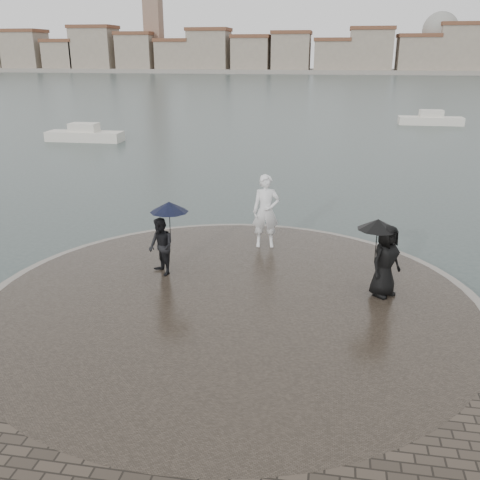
# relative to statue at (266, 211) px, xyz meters

# --- Properties ---
(ground) EXTENTS (400.00, 400.00, 0.00)m
(ground) POSITION_rel_statue_xyz_m (-0.35, -7.43, -1.50)
(ground) COLOR #2B3835
(ground) RESTS_ON ground
(kerb_ring) EXTENTS (12.50, 12.50, 0.32)m
(kerb_ring) POSITION_rel_statue_xyz_m (-0.35, -3.93, -1.34)
(kerb_ring) COLOR gray
(kerb_ring) RESTS_ON ground
(quay_tip) EXTENTS (11.90, 11.90, 0.36)m
(quay_tip) POSITION_rel_statue_xyz_m (-0.35, -3.93, -1.32)
(quay_tip) COLOR #2D261E
(quay_tip) RESTS_ON ground
(statue) EXTENTS (0.91, 0.67, 2.27)m
(statue) POSITION_rel_statue_xyz_m (0.00, 0.00, 0.00)
(statue) COLOR white
(statue) RESTS_ON quay_tip
(visitor_left) EXTENTS (1.25, 1.10, 2.04)m
(visitor_left) POSITION_rel_statue_xyz_m (-2.44, -2.69, -0.02)
(visitor_left) COLOR black
(visitor_left) RESTS_ON quay_tip
(visitor_right) EXTENTS (1.27, 1.13, 1.95)m
(visitor_right) POSITION_rel_statue_xyz_m (3.31, -3.03, -0.03)
(visitor_right) COLOR black
(visitor_right) RESTS_ON quay_tip
(far_skyline) EXTENTS (260.00, 20.00, 37.00)m
(far_skyline) POSITION_rel_statue_xyz_m (-6.64, 153.27, 4.11)
(far_skyline) COLOR gray
(far_skyline) RESTS_ON ground
(boats) EXTENTS (44.69, 18.10, 1.50)m
(boats) POSITION_rel_statue_xyz_m (5.81, 30.70, -1.12)
(boats) COLOR silver
(boats) RESTS_ON ground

